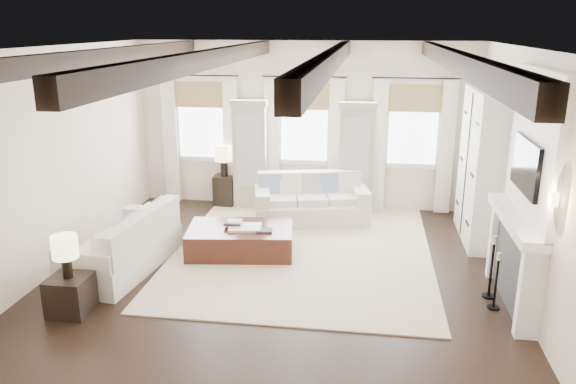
# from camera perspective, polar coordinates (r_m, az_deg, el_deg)

# --- Properties ---
(ground) EXTENTS (7.50, 7.50, 0.00)m
(ground) POSITION_cam_1_polar(r_m,az_deg,el_deg) (7.85, -1.60, -9.72)
(ground) COLOR black
(ground) RESTS_ON ground
(room_shell) EXTENTS (6.54, 7.54, 3.22)m
(room_shell) POSITION_cam_1_polar(r_m,az_deg,el_deg) (7.99, 4.70, 5.09)
(room_shell) COLOR #F3E1CC
(room_shell) RESTS_ON ground
(area_rug) EXTENTS (4.02, 4.90, 0.02)m
(area_rug) POSITION_cam_1_polar(r_m,az_deg,el_deg) (9.10, 1.55, -5.79)
(area_rug) COLOR beige
(area_rug) RESTS_ON ground
(sofa_back) EXTENTS (2.18, 1.33, 0.87)m
(sofa_back) POSITION_cam_1_polar(r_m,az_deg,el_deg) (10.29, 2.33, -1.07)
(sofa_back) COLOR silver
(sofa_back) RESTS_ON ground
(sofa_left) EXTENTS (1.17, 2.16, 0.88)m
(sofa_left) POSITION_cam_1_polar(r_m,az_deg,el_deg) (8.60, -16.08, -5.34)
(sofa_left) COLOR silver
(sofa_left) RESTS_ON ground
(ottoman) EXTENTS (1.74, 1.21, 0.43)m
(ottoman) POSITION_cam_1_polar(r_m,az_deg,el_deg) (8.92, -4.83, -4.91)
(ottoman) COLOR black
(ottoman) RESTS_ON ground
(tray) EXTENTS (0.54, 0.44, 0.04)m
(tray) POSITION_cam_1_polar(r_m,az_deg,el_deg) (8.79, -4.38, -3.61)
(tray) COLOR white
(tray) RESTS_ON ottoman
(book_lower) EXTENTS (0.28, 0.23, 0.04)m
(book_lower) POSITION_cam_1_polar(r_m,az_deg,el_deg) (8.87, -5.66, -3.16)
(book_lower) COLOR #262628
(book_lower) RESTS_ON tray
(book_upper) EXTENTS (0.24, 0.20, 0.03)m
(book_upper) POSITION_cam_1_polar(r_m,az_deg,el_deg) (8.84, -5.42, -2.99)
(book_upper) COLOR beige
(book_upper) RESTS_ON book_lower
(book_loose) EXTENTS (0.26, 0.21, 0.03)m
(book_loose) POSITION_cam_1_polar(r_m,az_deg,el_deg) (8.64, -2.41, -3.97)
(book_loose) COLOR #262628
(book_loose) RESTS_ON ottoman
(side_table_front) EXTENTS (0.49, 0.49, 0.49)m
(side_table_front) POSITION_cam_1_polar(r_m,az_deg,el_deg) (7.63, -21.22, -9.73)
(side_table_front) COLOR black
(side_table_front) RESTS_ON ground
(lamp_front) EXTENTS (0.32, 0.32, 0.55)m
(lamp_front) POSITION_cam_1_polar(r_m,az_deg,el_deg) (7.38, -21.72, -5.44)
(lamp_front) COLOR black
(lamp_front) RESTS_ON side_table_front
(side_table_back) EXTENTS (0.40, 0.40, 0.61)m
(side_table_back) POSITION_cam_1_polar(r_m,az_deg,el_deg) (11.28, -6.43, 0.18)
(side_table_back) COLOR black
(side_table_back) RESTS_ON ground
(lamp_back) EXTENTS (0.36, 0.36, 0.63)m
(lamp_back) POSITION_cam_1_polar(r_m,az_deg,el_deg) (11.09, -6.55, 3.80)
(lamp_back) COLOR black
(lamp_back) RESTS_ON side_table_back
(candlestick_near) EXTENTS (0.15, 0.15, 0.76)m
(candlestick_near) POSITION_cam_1_polar(r_m,az_deg,el_deg) (7.66, 20.35, -8.90)
(candlestick_near) COLOR black
(candlestick_near) RESTS_ON ground
(candlestick_far) EXTENTS (0.18, 0.18, 0.87)m
(candlestick_far) POSITION_cam_1_polar(r_m,az_deg,el_deg) (7.92, 19.93, -7.63)
(candlestick_far) COLOR black
(candlestick_far) RESTS_ON ground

